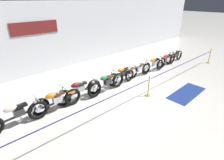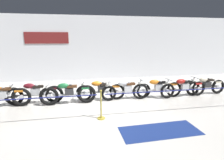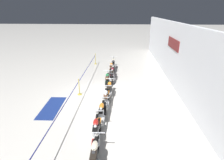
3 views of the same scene
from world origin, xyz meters
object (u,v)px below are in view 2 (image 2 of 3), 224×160
Objects in this scene: motorcycle_orange_4 at (100,90)px; stanchion_far_left at (60,100)px; motorcycle_orange_6 at (157,88)px; motorcycle_orange_1 at (1,96)px; motorcycle_green_3 at (68,93)px; floor_banner at (160,131)px; motorcycle_maroon_2 at (34,93)px; motorcycle_red_7 at (183,88)px; motorcycle_silver_5 at (126,90)px; stanchion_mid_left at (101,109)px; motorcycle_cream_8 at (206,86)px.

motorcycle_orange_4 is 0.16× the size of stanchion_far_left.
motorcycle_orange_1 is at bearing 179.80° from motorcycle_orange_6.
motorcycle_green_3 is 4.04m from floor_banner.
floor_banner is (2.88, -2.80, -0.47)m from motorcycle_green_3.
motorcycle_maroon_2 is 6.77m from motorcycle_red_7.
motorcycle_green_3 is 0.97× the size of motorcycle_red_7.
motorcycle_orange_4 reaches higher than motorcycle_silver_5.
motorcycle_red_7 is (6.76, -0.27, -0.00)m from motorcycle_maroon_2.
motorcycle_orange_4 is 2.66m from motorcycle_orange_6.
motorcycle_maroon_2 is 1.01× the size of motorcycle_silver_5.
stanchion_far_left is 13.21× the size of stanchion_mid_left.
motorcycle_maroon_2 is at bearing 123.65° from stanchion_far_left.
stanchion_far_left reaches higher than motorcycle_red_7.
motorcycle_orange_4 is (1.41, 0.25, -0.01)m from motorcycle_green_3.
motorcycle_green_3 is at bearing 85.22° from stanchion_far_left.
floor_banner is (1.47, -3.05, -0.47)m from motorcycle_orange_4.
motorcycle_green_3 reaches higher than motorcycle_maroon_2.
motorcycle_cream_8 is 7.03m from stanchion_far_left.
motorcycle_red_7 is 4.45m from stanchion_mid_left.
motorcycle_orange_1 is 6.26m from floor_banner.
motorcycle_orange_6 is 1.12× the size of motorcycle_cream_8.
motorcycle_orange_1 is 0.16× the size of stanchion_far_left.
stanchion_far_left is at bearing -163.24° from motorcycle_red_7.
stanchion_far_left is at bearing -165.16° from motorcycle_cream_8.
motorcycle_silver_5 is 4.06m from motorcycle_cream_8.
motorcycle_orange_1 reaches higher than motorcycle_silver_5.
floor_banner is at bearing -34.73° from stanchion_mid_left.
floor_banner is at bearing -141.98° from motorcycle_cream_8.
motorcycle_green_3 is 1.43m from motorcycle_orange_4.
stanchion_mid_left reaches higher than motorcycle_cream_8.
floor_banner is (5.52, -2.90, -0.47)m from motorcycle_orange_1.
motorcycle_silver_5 is at bearing 52.58° from stanchion_mid_left.
floor_banner is (-1.18, -2.88, -0.47)m from motorcycle_orange_6.
motorcycle_silver_5 is 2.25× the size of stanchion_mid_left.
stanchion_far_left is at bearing 180.00° from stanchion_mid_left.
motorcycle_orange_4 reaches higher than motorcycle_red_7.
floor_banner is (4.30, -3.07, -0.47)m from motorcycle_maroon_2.
motorcycle_orange_6 is at bearing 65.97° from floor_banner.
motorcycle_orange_1 is 7.99m from motorcycle_red_7.
motorcycle_cream_8 is at bearing 1.61° from motorcycle_orange_6.
motorcycle_orange_1 is 2.17× the size of stanchion_mid_left.
motorcycle_orange_6 reaches higher than floor_banner.
stanchion_far_left is 1.42m from stanchion_mid_left.
motorcycle_red_7 is (1.28, -0.08, -0.01)m from motorcycle_orange_6.
motorcycle_orange_1 is at bearing 179.29° from motorcycle_red_7.
motorcycle_red_7 is 5.73m from stanchion_far_left.
motorcycle_orange_6 is (5.48, -0.19, 0.01)m from motorcycle_maroon_2.
motorcycle_orange_6 is at bearing -178.39° from motorcycle_cream_8.
motorcycle_green_3 is 0.17× the size of stanchion_far_left.
stanchion_far_left reaches higher than motorcycle_orange_6.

